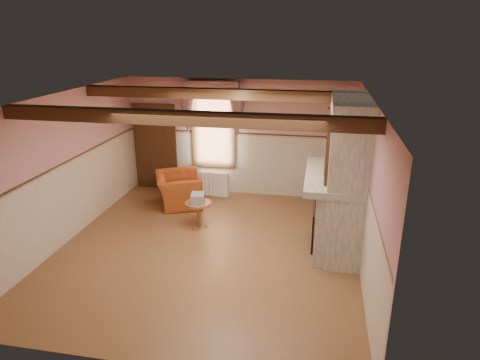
% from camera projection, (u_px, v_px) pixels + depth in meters
% --- Properties ---
extents(floor, '(5.50, 6.00, 0.01)m').
position_uv_depth(floor, '(208.00, 249.00, 8.00)').
color(floor, brown).
rests_on(floor, ground).
extents(ceiling, '(5.50, 6.00, 0.01)m').
position_uv_depth(ceiling, '(203.00, 98.00, 7.06)').
color(ceiling, silver).
rests_on(ceiling, wall_back).
extents(wall_back, '(5.50, 0.02, 2.80)m').
position_uv_depth(wall_back, '(238.00, 138.00, 10.31)').
color(wall_back, tan).
rests_on(wall_back, floor).
extents(wall_front, '(5.50, 0.02, 2.80)m').
position_uv_depth(wall_front, '(136.00, 265.00, 4.75)').
color(wall_front, tan).
rests_on(wall_front, floor).
extents(wall_left, '(0.02, 6.00, 2.80)m').
position_uv_depth(wall_left, '(64.00, 169.00, 8.01)').
color(wall_left, tan).
rests_on(wall_left, floor).
extents(wall_right, '(0.02, 6.00, 2.80)m').
position_uv_depth(wall_right, '(367.00, 188.00, 7.05)').
color(wall_right, tan).
rests_on(wall_right, floor).
extents(wainscot, '(5.50, 6.00, 1.50)m').
position_uv_depth(wainscot, '(207.00, 212.00, 7.75)').
color(wainscot, beige).
rests_on(wainscot, floor).
extents(chair_rail, '(5.50, 6.00, 0.08)m').
position_uv_depth(chair_rail, '(206.00, 173.00, 7.50)').
color(chair_rail, black).
rests_on(chair_rail, wainscot).
extents(firebox, '(0.20, 0.95, 0.90)m').
position_uv_depth(firebox, '(318.00, 222.00, 8.05)').
color(firebox, black).
rests_on(firebox, floor).
extents(armchair, '(1.36, 1.44, 0.74)m').
position_uv_depth(armchair, '(179.00, 190.00, 9.89)').
color(armchair, '#994219').
rests_on(armchair, floor).
extents(side_table, '(0.71, 0.71, 0.55)m').
position_uv_depth(side_table, '(199.00, 215.00, 8.78)').
color(side_table, brown).
rests_on(side_table, floor).
extents(book_stack, '(0.31, 0.36, 0.20)m').
position_uv_depth(book_stack, '(198.00, 198.00, 8.63)').
color(book_stack, '#B7AD8C').
rests_on(book_stack, side_table).
extents(radiator, '(0.71, 0.23, 0.60)m').
position_uv_depth(radiator, '(215.00, 183.00, 10.49)').
color(radiator, white).
rests_on(radiator, floor).
extents(bowl, '(0.33, 0.33, 0.08)m').
position_uv_depth(bowl, '(335.00, 174.00, 7.56)').
color(bowl, brown).
rests_on(bowl, mantel).
extents(mantel_clock, '(0.14, 0.24, 0.20)m').
position_uv_depth(mantel_clock, '(335.00, 159.00, 8.21)').
color(mantel_clock, black).
rests_on(mantel_clock, mantel).
extents(oil_lamp, '(0.11, 0.11, 0.28)m').
position_uv_depth(oil_lamp, '(335.00, 159.00, 8.05)').
color(oil_lamp, gold).
rests_on(oil_lamp, mantel).
extents(candle_red, '(0.06, 0.06, 0.16)m').
position_uv_depth(candle_red, '(336.00, 185.00, 6.91)').
color(candle_red, '#B11B15').
rests_on(candle_red, mantel).
extents(jar_yellow, '(0.06, 0.06, 0.12)m').
position_uv_depth(jar_yellow, '(336.00, 182.00, 7.11)').
color(jar_yellow, gold).
rests_on(jar_yellow, mantel).
extents(fireplace, '(0.85, 2.00, 2.80)m').
position_uv_depth(fireplace, '(345.00, 175.00, 7.66)').
color(fireplace, gray).
rests_on(fireplace, floor).
extents(mantel, '(1.05, 2.05, 0.12)m').
position_uv_depth(mantel, '(335.00, 177.00, 7.71)').
color(mantel, gray).
rests_on(mantel, fireplace).
extents(overmantel_mirror, '(0.06, 1.44, 1.04)m').
position_uv_depth(overmantel_mirror, '(327.00, 144.00, 7.53)').
color(overmantel_mirror, silver).
rests_on(overmantel_mirror, fireplace).
extents(door, '(1.10, 0.10, 2.10)m').
position_uv_depth(door, '(156.00, 148.00, 10.74)').
color(door, black).
rests_on(door, floor).
extents(window, '(1.06, 0.08, 2.02)m').
position_uv_depth(window, '(213.00, 127.00, 10.30)').
color(window, white).
rests_on(window, wall_back).
extents(window_drapes, '(1.30, 0.14, 1.40)m').
position_uv_depth(window_drapes, '(212.00, 103.00, 10.02)').
color(window_drapes, gray).
rests_on(window_drapes, wall_back).
extents(ceiling_beam_front, '(5.50, 0.18, 0.20)m').
position_uv_depth(ceiling_beam_front, '(181.00, 118.00, 5.98)').
color(ceiling_beam_front, black).
rests_on(ceiling_beam_front, ceiling).
extents(ceiling_beam_back, '(5.50, 0.18, 0.20)m').
position_uv_depth(ceiling_beam_back, '(220.00, 94.00, 8.21)').
color(ceiling_beam_back, black).
rests_on(ceiling_beam_back, ceiling).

